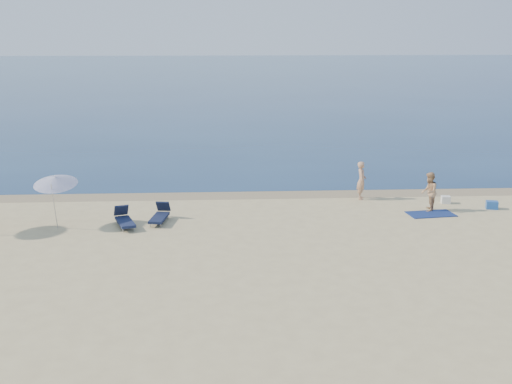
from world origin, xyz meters
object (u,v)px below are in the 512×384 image
blue_cooler (492,205)px  person_left (361,180)px  person_right (429,192)px  umbrella_near (55,180)px

blue_cooler → person_left: bearing=173.8°
person_left → blue_cooler: size_ratio=3.59×
person_left → person_right: size_ratio=1.03×
person_left → blue_cooler: bearing=-98.7°
person_left → umbrella_near: size_ratio=0.78×
person_right → blue_cooler: bearing=113.9°
person_right → umbrella_near: (-15.17, -1.39, 1.02)m
person_left → person_right: person_left is taller
blue_cooler → umbrella_near: 18.15m
person_left → umbrella_near: (-12.73, -3.50, 0.99)m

